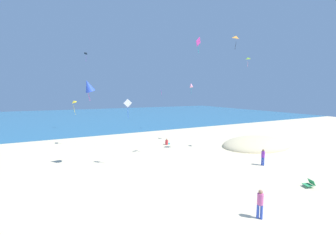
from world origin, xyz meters
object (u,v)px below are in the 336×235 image
(kite_black, at_px, (86,53))
(kite_lime, at_px, (248,58))
(beach_chair_mid_beach, at_px, (309,184))
(person_3, at_px, (260,202))
(person_0, at_px, (263,156))
(kite_yellow, at_px, (74,102))
(person_2, at_px, (167,142))
(kite_purple, at_px, (161,92))
(kite_white, at_px, (128,104))
(kite_magenta, at_px, (198,42))
(kite_blue, at_px, (88,86))
(kite_orange, at_px, (236,37))
(kite_pink, at_px, (191,85))

(kite_black, distance_m, kite_lime, 26.41)
(beach_chair_mid_beach, height_order, person_3, person_3)
(person_0, relative_size, kite_yellow, 0.80)
(person_3, bearing_deg, person_2, -131.22)
(person_2, relative_size, kite_black, 0.45)
(kite_yellow, distance_m, kite_purple, 15.82)
(person_0, distance_m, kite_lime, 10.56)
(person_2, bearing_deg, kite_black, 102.67)
(kite_white, bearing_deg, kite_magenta, -4.79)
(beach_chair_mid_beach, distance_m, kite_blue, 18.16)
(kite_black, bearing_deg, kite_orange, -61.83)
(person_2, xyz_separation_m, kite_magenta, (0.20, -6.26, 10.95))
(kite_yellow, relative_size, kite_white, 1.10)
(beach_chair_mid_beach, relative_size, kite_lime, 0.76)
(kite_yellow, relative_size, kite_pink, 1.18)
(kite_black, bearing_deg, person_3, -81.88)
(kite_lime, bearing_deg, kite_purple, 97.55)
(person_2, bearing_deg, person_0, -81.57)
(beach_chair_mid_beach, distance_m, kite_black, 35.35)
(beach_chair_mid_beach, bearing_deg, person_3, 27.86)
(kite_magenta, relative_size, kite_pink, 0.97)
(person_0, relative_size, kite_lime, 1.46)
(beach_chair_mid_beach, relative_size, kite_black, 0.46)
(kite_blue, xyz_separation_m, kite_lime, (16.09, -2.04, 3.14))
(kite_black, bearing_deg, kite_yellow, -104.60)
(person_2, height_order, kite_lime, kite_lime)
(person_2, height_order, person_3, person_3)
(kite_blue, bearing_deg, kite_purple, 47.68)
(beach_chair_mid_beach, bearing_deg, kite_lime, -91.84)
(kite_yellow, xyz_separation_m, kite_purple, (14.57, 6.02, 1.35))
(kite_pink, relative_size, kite_lime, 1.54)
(person_2, distance_m, kite_orange, 14.31)
(kite_white, height_order, kite_lime, kite_lime)
(kite_black, bearing_deg, kite_blue, -95.96)
(kite_black, relative_size, kite_lime, 1.67)
(kite_orange, bearing_deg, kite_blue, 171.00)
(kite_blue, bearing_deg, beach_chair_mid_beach, -40.49)
(kite_purple, bearing_deg, kite_yellow, -157.57)
(kite_white, relative_size, kite_purple, 1.52)
(beach_chair_mid_beach, xyz_separation_m, kite_white, (-9.84, 9.67, 5.28))
(kite_yellow, xyz_separation_m, kite_black, (2.86, 11.00, 7.81))
(kite_magenta, relative_size, kite_purple, 1.36)
(person_2, bearing_deg, kite_orange, -68.46)
(kite_yellow, height_order, kite_pink, kite_pink)
(person_3, xyz_separation_m, kite_purple, (7.13, 27.13, 5.88))
(kite_lime, bearing_deg, kite_pink, 110.89)
(person_3, height_order, kite_white, kite_white)
(kite_magenta, bearing_deg, kite_white, 175.21)
(kite_black, xyz_separation_m, kite_blue, (-2.10, -20.15, -6.19))
(beach_chair_mid_beach, relative_size, person_0, 0.52)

